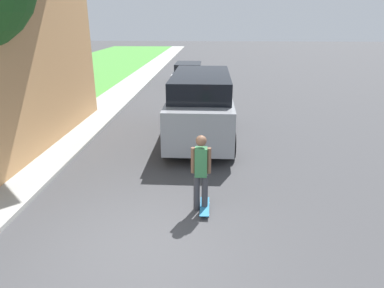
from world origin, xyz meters
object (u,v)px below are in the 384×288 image
skateboard (205,207)px  skateboarder (201,170)px  suv_parked (201,105)px  car_down_street (188,73)px

skateboard → skateboarder: bearing=168.8°
suv_parked → skateboard: (0.24, -4.58, -1.09)m
skateboarder → skateboard: 0.85m
suv_parked → skateboarder: suv_parked is taller
suv_parked → car_down_street: size_ratio=1.16×
car_down_street → skateboard: size_ratio=5.45×
car_down_street → skateboard: car_down_street is taller
car_down_street → skateboarder: bearing=-85.2°
suv_parked → skateboard: size_ratio=6.33×
car_down_street → skateboard: 15.13m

